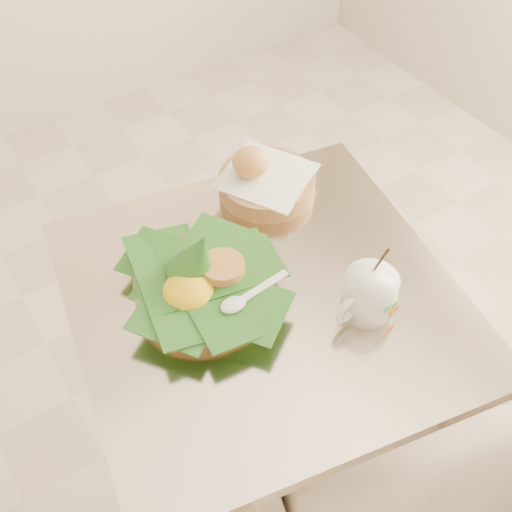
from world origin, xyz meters
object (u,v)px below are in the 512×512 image
cafe_table (263,360)px  rice_basket (200,280)px  bread_basket (264,180)px  coffee_mug (369,294)px

cafe_table → rice_basket: rice_basket is taller
bread_basket → cafe_table: bearing=-123.1°
coffee_mug → cafe_table: bearing=137.1°
rice_basket → bread_basket: rice_basket is taller
rice_basket → bread_basket: size_ratio=1.27×
rice_basket → bread_basket: 0.31m
rice_basket → coffee_mug: size_ratio=1.83×
cafe_table → bread_basket: bread_basket is taller
cafe_table → coffee_mug: bearing=-42.9°
rice_basket → bread_basket: (0.26, 0.18, -0.01)m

